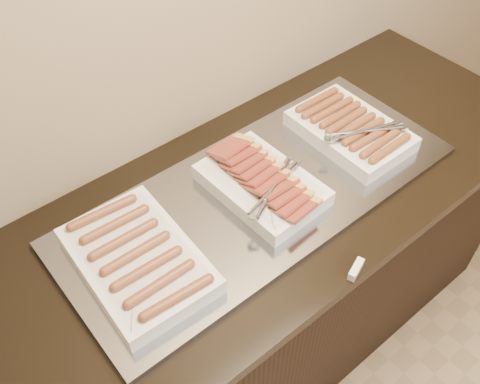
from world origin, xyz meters
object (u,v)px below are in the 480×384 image
at_px(dish_right, 351,130).
at_px(dish_left, 138,259).
at_px(dish_center, 262,183).
at_px(counter, 256,281).
at_px(warming_tray, 260,194).

bearing_deg(dish_right, dish_left, -179.80).
height_order(dish_center, dish_right, dish_center).
bearing_deg(counter, dish_right, -0.56).
xyz_separation_m(warming_tray, dish_right, (0.38, -0.00, 0.04)).
relative_size(dish_center, dish_right, 1.04).
relative_size(dish_left, dish_center, 1.08).
bearing_deg(warming_tray, counter, 180.00).
height_order(counter, warming_tray, warming_tray).
relative_size(warming_tray, dish_right, 3.26).
bearing_deg(dish_right, counter, 179.92).
distance_m(dish_left, dish_right, 0.79).
bearing_deg(dish_left, dish_right, 1.96).
distance_m(warming_tray, dish_right, 0.38).
height_order(warming_tray, dish_left, dish_left).
bearing_deg(dish_left, dish_center, 1.68).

